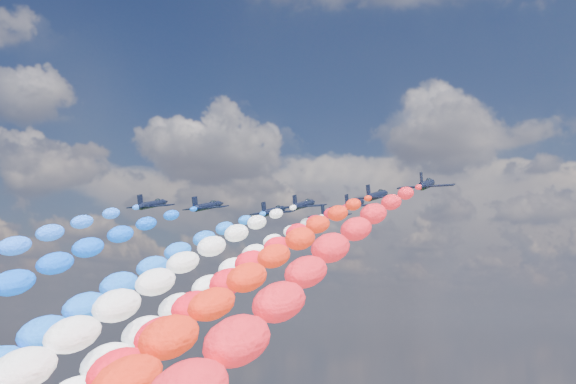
% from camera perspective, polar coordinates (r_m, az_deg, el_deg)
% --- Properties ---
extents(jet_0, '(10.53, 13.89, 5.81)m').
position_cam_1_polar(jet_0, '(158.35, -10.14, -0.92)').
color(jet_0, black).
extents(jet_1, '(10.19, 13.65, 5.81)m').
position_cam_1_polar(jet_1, '(159.19, -6.06, -1.06)').
color(jet_1, black).
extents(jet_2, '(9.96, 13.49, 5.81)m').
position_cam_1_polar(jet_2, '(165.68, -1.09, -1.43)').
color(jet_2, black).
extents(trail_2, '(5.79, 109.34, 48.43)m').
position_cam_1_polar(trail_2, '(115.26, -13.62, -9.00)').
color(trail_2, blue).
extents(jet_3, '(9.88, 13.43, 5.81)m').
position_cam_1_polar(jet_3, '(156.29, 1.18, -0.96)').
color(jet_3, black).
extents(trail_3, '(5.79, 109.34, 48.43)m').
position_cam_1_polar(trail_3, '(104.63, -11.42, -9.07)').
color(trail_3, white).
extents(jet_4, '(9.99, 13.51, 5.81)m').
position_cam_1_polar(jet_4, '(170.62, 3.17, -1.65)').
color(jet_4, black).
extents(trail_4, '(5.79, 109.34, 48.43)m').
position_cam_1_polar(trail_4, '(117.72, -7.04, -9.19)').
color(trail_4, white).
extents(jet_5, '(9.87, 13.42, 5.81)m').
position_cam_1_polar(jet_5, '(156.12, 4.98, -0.91)').
color(jet_5, black).
extents(trail_5, '(5.79, 109.34, 48.43)m').
position_cam_1_polar(trail_5, '(102.38, -5.75, -9.21)').
color(trail_5, red).
extents(jet_6, '(10.07, 13.57, 5.81)m').
position_cam_1_polar(jet_6, '(145.36, 6.66, -0.26)').
color(jet_6, black).
extents(trail_6, '(5.79, 109.34, 48.43)m').
position_cam_1_polar(trail_6, '(90.85, -4.36, -9.22)').
color(trail_6, red).
extents(jet_7, '(10.53, 13.89, 5.81)m').
position_cam_1_polar(jet_7, '(134.55, 10.32, 0.56)').
color(jet_7, black).
extents(trail_7, '(5.79, 109.34, 48.43)m').
position_cam_1_polar(trail_7, '(78.42, 0.32, -9.23)').
color(trail_7, red).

